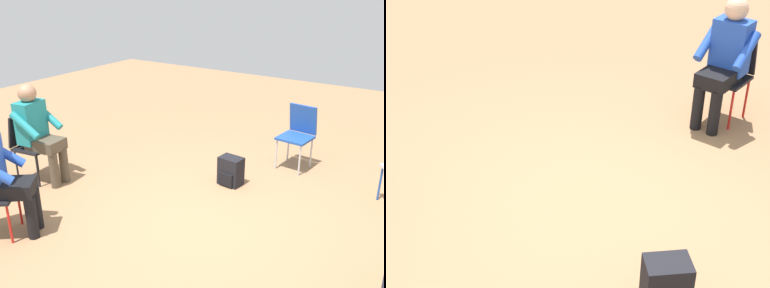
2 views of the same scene
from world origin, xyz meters
TOP-DOWN VIEW (x-y plane):
  - ground_plane at (0.00, 0.00)m, footprint 14.00×14.00m
  - chair_southeast at (1.30, -1.64)m, footprint 0.58×0.58m
  - person_in_blue at (1.19, -1.51)m, footprint 0.63×0.63m
  - backpack_near_laptop_user at (-1.01, -0.18)m, footprint 0.27×0.30m

SIDE VIEW (x-z plane):
  - ground_plane at x=0.00m, z-range 0.00..0.00m
  - backpack_near_laptop_user at x=-1.01m, z-range -0.02..0.34m
  - chair_southeast at x=1.30m, z-range 0.07..0.92m
  - person_in_blue at x=1.19m, z-range 0.07..1.31m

